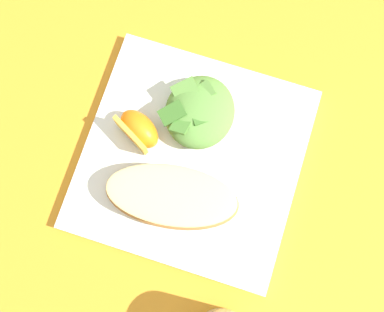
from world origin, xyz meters
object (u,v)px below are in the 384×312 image
object	(u,v)px
green_salad_pile	(199,112)
orange_wedge_front	(138,130)
cheesy_pizza_bread	(172,196)
white_plate	(192,159)

from	to	relation	value
green_salad_pile	orange_wedge_front	bearing A→B (deg)	-55.42
cheesy_pizza_bread	green_salad_pile	world-z (taller)	green_salad_pile
white_plate	green_salad_pile	world-z (taller)	green_salad_pile
green_salad_pile	orange_wedge_front	world-z (taller)	green_salad_pile
white_plate	orange_wedge_front	world-z (taller)	orange_wedge_front
white_plate	cheesy_pizza_bread	distance (m)	0.06
white_plate	cheesy_pizza_bread	size ratio (longest dim) A/B	1.56
cheesy_pizza_bread	orange_wedge_front	world-z (taller)	orange_wedge_front
orange_wedge_front	green_salad_pile	bearing A→B (deg)	124.58
orange_wedge_front	cheesy_pizza_bread	bearing A→B (deg)	44.77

